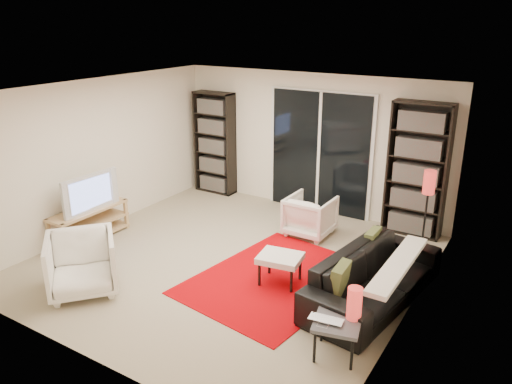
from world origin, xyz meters
TOP-DOWN VIEW (x-y plane):
  - floor at (0.00, 0.00)m, footprint 5.00×5.00m
  - wall_back at (0.00, 2.50)m, footprint 5.00×0.02m
  - wall_front at (0.00, -2.50)m, footprint 5.00×0.02m
  - wall_left at (-2.50, 0.00)m, footprint 0.02×5.00m
  - wall_right at (2.50, 0.00)m, footprint 0.02×5.00m
  - ceiling at (0.00, 0.00)m, footprint 5.00×5.00m
  - sliding_door at (0.20, 2.46)m, footprint 1.92×0.08m
  - bookshelf_left at (-1.95, 2.33)m, footprint 0.80×0.30m
  - bookshelf_right at (1.90, 2.33)m, footprint 0.90×0.30m
  - tv_stand at (-2.28, -0.52)m, footprint 0.41×1.28m
  - tv at (-2.26, -0.52)m, footprint 0.16×0.99m
  - rug at (0.81, -0.10)m, footprint 2.07×2.60m
  - sofa at (2.06, 0.08)m, footprint 1.13×2.25m
  - armchair_back at (0.55, 1.43)m, footprint 0.69×0.71m
  - armchair_front at (-1.10, -1.63)m, footprint 1.15×1.15m
  - ottoman at (0.90, -0.16)m, footprint 0.60×0.52m
  - side_table at (2.10, -1.13)m, footprint 0.56×0.56m
  - laptop at (2.01, -1.24)m, footprint 0.37×0.27m
  - table_lamp at (2.21, -0.99)m, footprint 0.15×0.15m
  - floor_lamp at (2.23, 1.73)m, footprint 0.19×0.19m

SIDE VIEW (x-z plane):
  - floor at x=0.00m, z-range 0.00..0.00m
  - rug at x=0.81m, z-range 0.00..0.01m
  - tv_stand at x=-2.28m, z-range 0.01..0.51m
  - sofa at x=2.06m, z-range 0.00..0.63m
  - armchair_back at x=0.55m, z-range 0.00..0.64m
  - ottoman at x=0.90m, z-range 0.14..0.54m
  - side_table at x=2.10m, z-range 0.15..0.55m
  - armchair_front at x=-1.10m, z-range 0.00..0.75m
  - laptop at x=2.01m, z-range 0.40..0.43m
  - table_lamp at x=2.21m, z-range 0.40..0.74m
  - tv at x=-2.26m, z-range 0.50..1.07m
  - floor_lamp at x=2.23m, z-range 0.31..1.57m
  - bookshelf_left at x=-1.95m, z-range 0.00..1.95m
  - sliding_door at x=0.20m, z-range -0.03..2.13m
  - bookshelf_right at x=1.90m, z-range 0.00..2.10m
  - wall_back at x=0.00m, z-range 0.00..2.40m
  - wall_front at x=0.00m, z-range 0.00..2.40m
  - wall_left at x=-2.50m, z-range 0.00..2.40m
  - wall_right at x=2.50m, z-range 0.00..2.40m
  - ceiling at x=0.00m, z-range 2.39..2.41m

